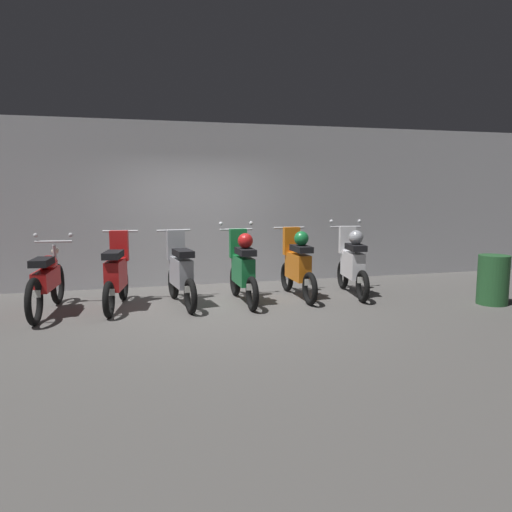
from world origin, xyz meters
name	(u,v)px	position (x,y,z in m)	size (l,w,h in m)	color
ground_plane	(216,308)	(0.00, 0.00, 0.00)	(80.00, 80.00, 0.00)	#565451
back_wall	(195,205)	(0.00, 2.18, 1.54)	(16.00, 0.30, 3.08)	#ADADB2
motorbike_slot_0	(47,280)	(-2.46, 0.34, 0.49)	(0.59, 1.95, 1.15)	black
motorbike_slot_1	(116,274)	(-1.47, 0.43, 0.52)	(0.56, 1.67, 1.18)	black
motorbike_slot_2	(180,272)	(-0.50, 0.37, 0.52)	(0.56, 1.68, 1.18)	black
motorbike_slot_3	(243,268)	(0.49, 0.29, 0.57)	(0.59, 1.68, 1.29)	black
motorbike_slot_4	(297,264)	(1.48, 0.44, 0.57)	(0.56, 1.68, 1.18)	black
motorbike_slot_5	(352,263)	(2.46, 0.40, 0.57)	(0.58, 1.67, 1.29)	black
trash_bin	(493,280)	(4.33, -0.83, 0.39)	(0.48, 0.48, 0.79)	#26592D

